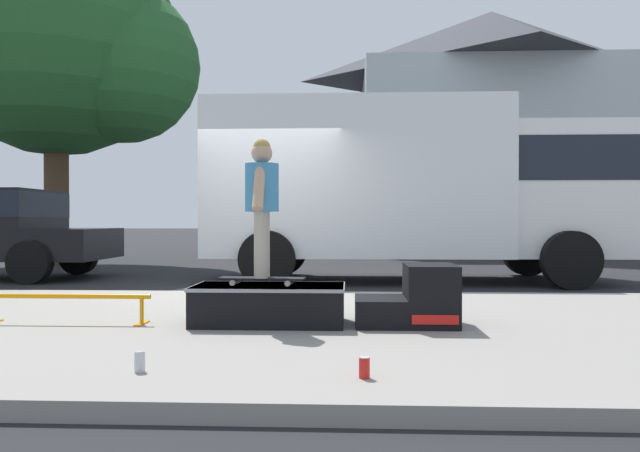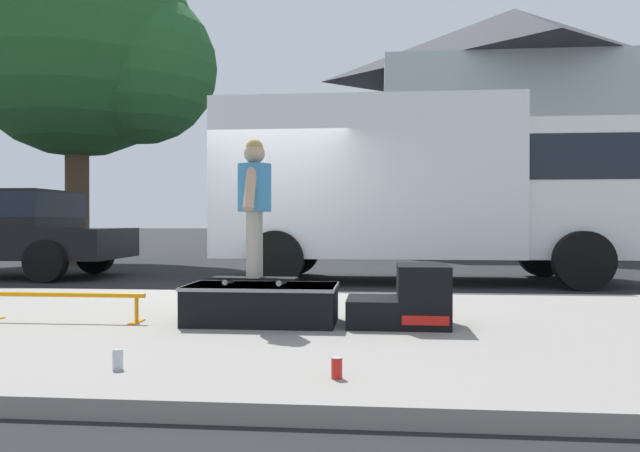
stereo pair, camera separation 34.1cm
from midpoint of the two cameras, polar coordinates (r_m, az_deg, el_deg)
ground_plane at (r=8.83m, az=-4.68°, el=-6.36°), size 140.00×140.00×0.00m
sidewalk_slab at (r=5.93m, az=-9.84°, el=-9.20°), size 50.00×5.00×0.12m
skate_box at (r=5.69m, az=-3.66°, el=-7.06°), size 1.37×0.71×0.35m
kicker_ramp at (r=5.63m, az=9.76°, el=-6.77°), size 0.90×0.63×0.54m
grind_rail at (r=6.18m, az=-21.03°, el=-6.33°), size 1.55×0.28×0.27m
skateboard at (r=5.68m, az=-4.33°, el=-4.85°), size 0.79×0.25×0.07m
skater_kid at (r=5.66m, az=-4.33°, el=2.77°), size 0.31×0.65×1.26m
soda_can at (r=3.78m, az=4.21°, el=-12.91°), size 0.07×0.07×0.13m
soda_can_b at (r=4.14m, az=-15.84°, el=-11.74°), size 0.07×0.07×0.13m
box_truck at (r=10.89m, az=10.28°, el=3.90°), size 6.91×2.63×3.05m
street_tree_main at (r=16.51m, az=-19.84°, el=15.34°), size 6.27×5.70×8.31m
house_behind at (r=22.73m, az=17.88°, el=8.56°), size 9.54×8.23×8.40m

